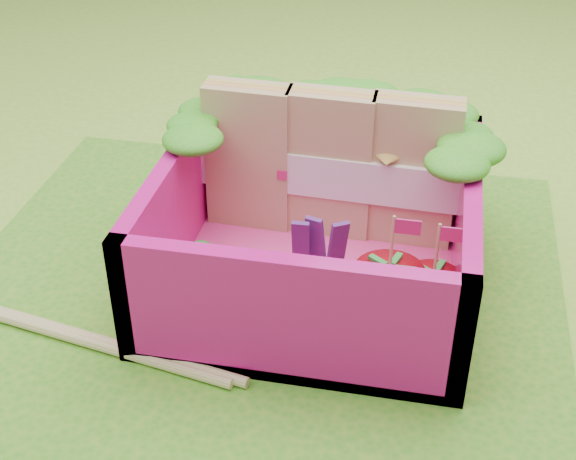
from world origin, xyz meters
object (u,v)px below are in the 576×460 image
(broccoli, at_px, (192,269))
(strawberry_right, at_px, (431,299))
(strawberry_left, at_px, (387,297))
(bento_box, at_px, (316,228))
(sandwich_stack, at_px, (331,165))

(broccoli, bearing_deg, strawberry_right, 4.23)
(strawberry_left, distance_m, strawberry_right, 0.17)
(bento_box, height_order, sandwich_stack, sandwich_stack)
(sandwich_stack, distance_m, strawberry_right, 0.81)
(bento_box, bearing_deg, strawberry_left, -41.82)
(strawberry_left, relative_size, strawberry_right, 1.09)
(bento_box, height_order, broccoli, bento_box)
(bento_box, xyz_separation_m, strawberry_right, (0.50, -0.26, -0.10))
(broccoli, bearing_deg, sandwich_stack, 56.59)
(bento_box, height_order, strawberry_right, bento_box)
(strawberry_left, height_order, strawberry_right, strawberry_left)
(bento_box, distance_m, broccoli, 0.55)
(broccoli, height_order, strawberry_left, strawberry_left)
(bento_box, relative_size, broccoli, 4.22)
(strawberry_left, bearing_deg, broccoli, -177.98)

